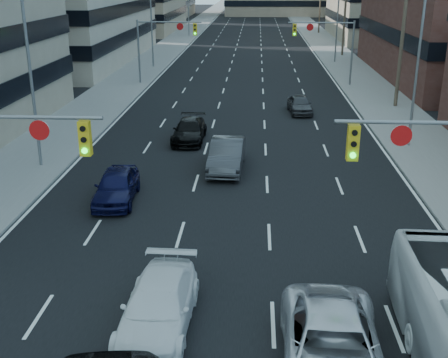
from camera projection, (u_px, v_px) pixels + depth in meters
name	position (u px, v px, depth m)	size (l,w,h in m)	color
road_surface	(252.00, 19.00, 133.31)	(18.00, 300.00, 0.02)	black
sidewalk_left	(204.00, 19.00, 133.90)	(5.00, 300.00, 0.15)	slate
sidewalk_right	(301.00, 19.00, 132.67)	(5.00, 300.00, 0.15)	slate
signal_far_left	(163.00, 39.00, 52.51)	(6.09, 0.33, 6.00)	slate
signal_far_right	(328.00, 40.00, 51.69)	(6.09, 0.33, 6.00)	slate
utility_pole_block	(403.00, 33.00, 42.50)	(2.20, 0.28, 11.00)	#4C3D2D
utility_pole_midblock	(345.00, 10.00, 70.65)	(2.20, 0.28, 11.00)	#4C3D2D
utility_pole_distant	(320.00, 0.00, 98.79)	(2.20, 0.28, 11.00)	#4C3D2D
streetlight_left_near	(34.00, 75.00, 28.95)	(2.03, 0.22, 9.00)	slate
streetlight_left_mid	(153.00, 22.00, 61.78)	(2.03, 0.22, 9.00)	slate
streetlight_left_far	(189.00, 6.00, 94.61)	(2.03, 0.22, 9.00)	slate
streetlight_right_near	(415.00, 64.00, 32.53)	(2.03, 0.22, 9.00)	slate
streetlight_right_far	(336.00, 19.00, 65.36)	(2.03, 0.22, 9.00)	slate
white_van	(158.00, 306.00, 16.53)	(2.00, 4.92, 1.43)	white
silver_suv	(332.00, 349.00, 14.51)	(2.64, 5.74, 1.59)	silver
sedan_blue	(116.00, 186.00, 25.87)	(1.77, 4.40, 1.50)	black
sedan_grey_center	(227.00, 155.00, 30.08)	(1.73, 4.96, 1.64)	#39393C
sedan_black_far	(189.00, 131.00, 35.31)	(1.91, 4.70, 1.36)	black
sedan_grey_right	(300.00, 104.00, 42.51)	(1.60, 3.97, 1.35)	#37373A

